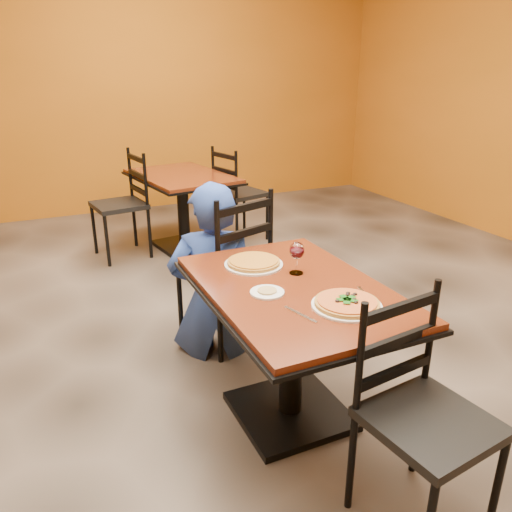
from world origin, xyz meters
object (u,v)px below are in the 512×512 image
chair_second_left (119,206)px  plate_far (254,264)px  chair_main_far (224,267)px  diner (213,269)px  chair_second_right (240,194)px  plate_main (347,306)px  table_main (292,321)px  pizza_far (254,262)px  side_plate (267,292)px  chair_main_near (430,424)px  wine_glass (297,257)px  table_second (182,194)px  pizza_main (347,302)px

chair_second_left → plate_far: 2.51m
chair_main_far → diner: bearing=18.4°
chair_main_far → chair_second_right: chair_main_far is taller
diner → plate_main: 1.16m
table_main → pizza_far: bearing=101.5°
chair_second_left → side_plate: (0.19, -2.83, 0.25)m
chair_main_near → chair_second_right: (0.74, 3.60, 0.01)m
table_main → chair_second_left: (-0.35, 2.80, -0.05)m
chair_second_left → wine_glass: chair_second_left is taller
table_main → plate_main: 0.37m
chair_main_far → diner: 0.13m
chair_second_right → diner: diner is taller
table_second → wine_glass: wine_glass is taller
chair_main_near → wine_glass: 1.00m
chair_main_near → plate_far: chair_main_near is taller
table_second → chair_second_right: 0.63m
table_second → chair_main_far: (-0.29, -1.90, -0.04)m
plate_main → pizza_far: (-0.17, 0.62, 0.02)m
table_second → chair_main_near: 3.60m
chair_second_left → chair_second_right: (1.25, 0.00, -0.01)m
pizza_far → side_plate: (-0.09, -0.35, -0.02)m
pizza_main → table_second: bearing=86.8°
chair_second_left → plate_main: (0.45, -3.10, 0.25)m
plate_far → wine_glass: 0.26m
table_second → chair_second_left: 0.63m
diner → pizza_main: 1.16m
table_main → plate_far: size_ratio=3.97×
pizza_main → chair_main_far: bearing=95.7°
table_second → pizza_far: 2.51m
pizza_main → wine_glass: (-0.02, 0.43, 0.07)m
chair_second_left → chair_second_right: chair_second_left is taller
chair_main_near → wine_glass: size_ratio=5.28×
table_second → wine_glass: (-0.19, -2.67, 0.29)m
chair_main_near → pizza_main: chair_main_near is taller
table_second → plate_far: 2.51m
chair_second_left → pizza_far: size_ratio=3.59×
chair_main_far → chair_second_right: (0.92, 1.90, -0.03)m
chair_main_far → table_second: bearing=-117.0°
pizza_main → chair_second_left: bearing=98.3°
side_plate → chair_second_left: bearing=93.9°
plate_main → wine_glass: (-0.02, 0.43, 0.08)m
plate_far → diner: bearing=96.1°
pizza_main → plate_far: 0.64m
table_second → chair_second_right: chair_second_right is taller
chair_main_far → chair_main_near: bearing=77.7°
chair_second_left → side_plate: size_ratio=6.28×
chair_main_far → wine_glass: 0.84m
chair_second_left → table_second: bearing=81.6°
table_main → wine_glass: size_ratio=6.83×
table_second → diner: size_ratio=1.17×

